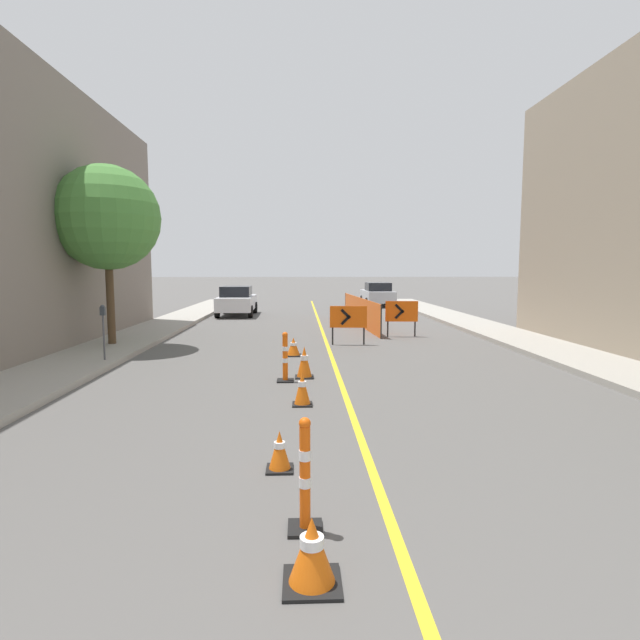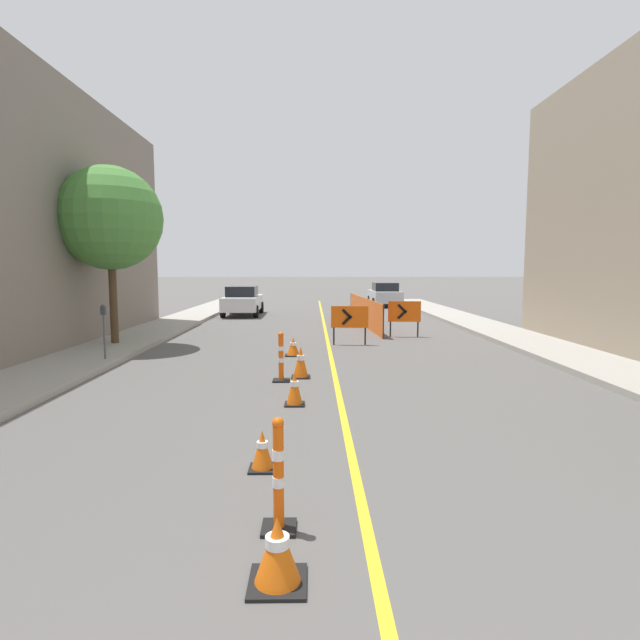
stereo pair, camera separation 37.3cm
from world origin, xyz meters
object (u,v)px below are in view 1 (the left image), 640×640
traffic_cone_third (280,451)px  parked_car_curb_mid (377,294)px  arrow_barricade_primary (348,318)px  arrow_barricade_secondary (402,312)px  parking_meter_far_curb (103,321)px  parked_car_curb_near (237,301)px  traffic_cone_fourth (302,389)px  traffic_cone_farthest (293,347)px  street_tree_left_near (107,218)px  delineator_post_front (305,482)px  delineator_post_rear (285,360)px  traffic_cone_second (312,551)px  traffic_cone_fifth (304,362)px

traffic_cone_third → parked_car_curb_mid: parked_car_curb_mid is taller
arrow_barricade_primary → arrow_barricade_secondary: arrow_barricade_secondary is taller
parking_meter_far_curb → parked_car_curb_near: bearing=82.9°
traffic_cone_fourth → arrow_barricade_secondary: size_ratio=0.48×
traffic_cone_farthest → street_tree_left_near: size_ratio=0.10×
traffic_cone_farthest → arrow_barricade_primary: 2.80m
delineator_post_front → traffic_cone_farthest: bearing=91.4°
traffic_cone_third → parked_car_curb_near: (-3.14, 20.91, 0.55)m
delineator_post_front → parking_meter_far_curb: size_ratio=0.78×
arrow_barricade_primary → parked_car_curb_near: size_ratio=0.30×
traffic_cone_farthest → parking_meter_far_curb: size_ratio=0.37×
traffic_cone_farthest → arrow_barricade_primary: size_ratio=0.42×
delineator_post_rear → arrow_barricade_primary: size_ratio=0.87×
delineator_post_front → arrow_barricade_secondary: 14.23m
traffic_cone_second → traffic_cone_farthest: size_ratio=1.05×
street_tree_left_near → arrow_barricade_secondary: bearing=13.6°
traffic_cone_fourth → parked_car_curb_near: (-3.44, 17.90, 0.49)m
traffic_cone_fourth → parked_car_curb_mid: bearing=77.9°
traffic_cone_third → arrow_barricade_secondary: (4.05, 12.25, 0.66)m
parked_car_curb_mid → parking_meter_far_curb: size_ratio=2.98×
arrow_barricade_secondary → street_tree_left_near: size_ratio=0.24×
parked_car_curb_near → street_tree_left_near: size_ratio=0.77×
traffic_cone_fourth → arrow_barricade_secondary: 10.00m
delineator_post_rear → traffic_cone_third: bearing=-89.2°
arrow_barricade_primary → parked_car_curb_near: (-5.01, 10.57, -0.10)m
parked_car_curb_near → parked_car_curb_mid: bearing=36.2°
traffic_cone_second → delineator_post_rear: (-0.43, 7.30, 0.20)m
traffic_cone_second → parked_car_curb_near: size_ratio=0.13×
traffic_cone_fourth → street_tree_left_near: street_tree_left_near is taller
delineator_post_rear → parked_car_curb_mid: parked_car_curb_mid is taller
parked_car_curb_mid → delineator_post_front: bearing=-100.8°
traffic_cone_fourth → delineator_post_rear: 2.02m
arrow_barricade_primary → parking_meter_far_curb: parking_meter_far_curb is taller
traffic_cone_fifth → parked_car_curb_mid: size_ratio=0.17×
arrow_barricade_secondary → traffic_cone_fifth: bearing=-113.8°
arrow_barricade_primary → parked_car_curb_near: 11.70m
arrow_barricade_secondary → parked_car_curb_near: bearing=134.0°
traffic_cone_third → traffic_cone_fourth: traffic_cone_fourth is taller
traffic_cone_second → arrow_barricade_secondary: bearing=75.8°
traffic_cone_second → parking_meter_far_curb: size_ratio=0.39×
delineator_post_front → arrow_barricade_secondary: (3.74, 13.72, 0.43)m
parked_car_curb_mid → street_tree_left_near: size_ratio=0.77×
traffic_cone_second → street_tree_left_near: size_ratio=0.10×
arrow_barricade_secondary → parked_car_curb_mid: parked_car_curb_mid is taller
delineator_post_front → street_tree_left_near: bearing=118.0°
traffic_cone_second → traffic_cone_third: 2.33m
traffic_cone_farthest → arrow_barricade_secondary: bearing=44.9°
arrow_barricade_secondary → parked_car_curb_mid: 15.18m
parked_car_curb_near → parked_car_curb_mid: size_ratio=1.00×
traffic_cone_second → traffic_cone_fifth: traffic_cone_fifth is taller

